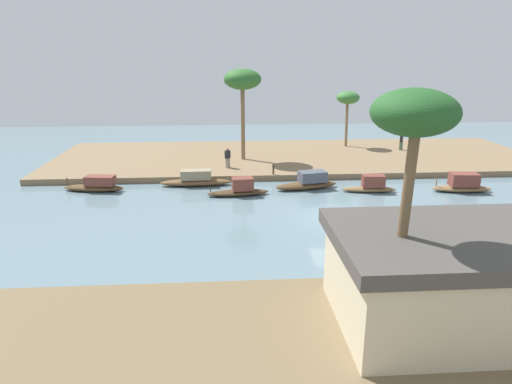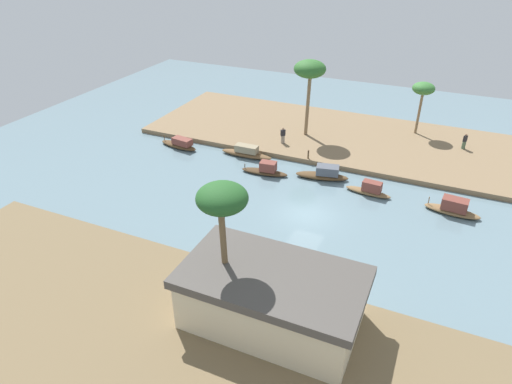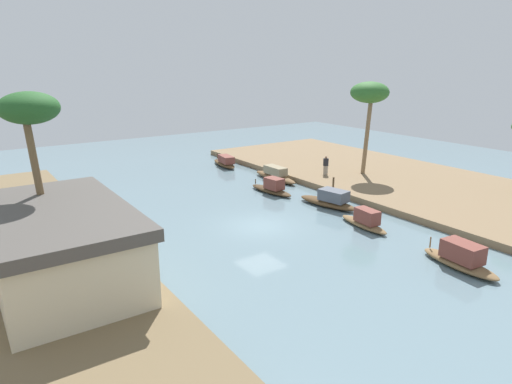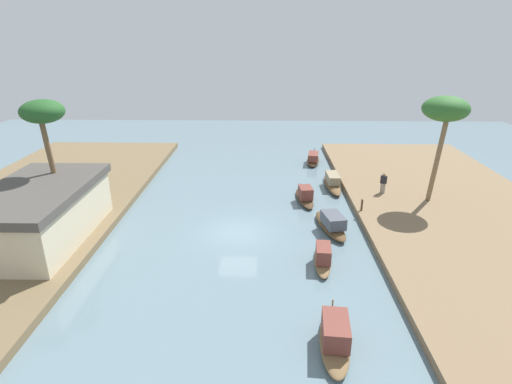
{
  "view_description": "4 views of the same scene",
  "coord_description": "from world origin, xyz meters",
  "px_view_note": "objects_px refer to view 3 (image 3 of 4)",
  "views": [
    {
      "loc": [
        6.35,
        24.65,
        9.25
      ],
      "look_at": [
        4.42,
        -3.09,
        0.73
      ],
      "focal_mm": 31.84,
      "sensor_mm": 36.0,
      "label": 1
    },
    {
      "loc": [
        -8.28,
        28.06,
        18.71
      ],
      "look_at": [
        4.62,
        -0.86,
        0.42
      ],
      "focal_mm": 31.74,
      "sensor_mm": 36.0,
      "label": 2
    },
    {
      "loc": [
        -21.11,
        14.66,
        9.46
      ],
      "look_at": [
        3.83,
        -2.23,
        0.88
      ],
      "focal_mm": 31.77,
      "sensor_mm": 36.0,
      "label": 3
    },
    {
      "loc": [
        -23.43,
        -1.7,
        11.92
      ],
      "look_at": [
        4.73,
        -1.08,
        0.99
      ],
      "focal_mm": 28.56,
      "sensor_mm": 36.0,
      "label": 4
    }
  ],
  "objects_px": {
    "sampan_midstream": "(272,188)",
    "sampan_foreground": "(330,200)",
    "sampan_with_tall_canopy": "(275,175)",
    "mooring_post": "(333,183)",
    "sampan_near_left_bank": "(461,258)",
    "riverside_building": "(61,245)",
    "palm_tree_right_tall": "(30,114)",
    "palm_tree_left_far": "(370,94)",
    "sampan_with_red_awning": "(365,221)",
    "sampan_upstream_small": "(225,162)",
    "person_on_near_bank": "(326,167)"
  },
  "relations": [
    {
      "from": "sampan_midstream",
      "to": "sampan_foreground",
      "type": "xyz_separation_m",
      "value": [
        -4.93,
        -1.26,
        0.05
      ]
    },
    {
      "from": "sampan_near_left_bank",
      "to": "palm_tree_left_far",
      "type": "relative_size",
      "value": 0.55
    },
    {
      "from": "sampan_with_red_awning",
      "to": "person_on_near_bank",
      "type": "xyz_separation_m",
      "value": [
        9.88,
        -5.88,
        0.7
      ]
    },
    {
      "from": "sampan_with_tall_canopy",
      "to": "palm_tree_right_tall",
      "type": "distance_m",
      "value": 21.67
    },
    {
      "from": "sampan_upstream_small",
      "to": "person_on_near_bank",
      "type": "relative_size",
      "value": 2.74
    },
    {
      "from": "sampan_with_tall_canopy",
      "to": "mooring_post",
      "type": "bearing_deg",
      "value": -169.76
    },
    {
      "from": "person_on_near_bank",
      "to": "mooring_post",
      "type": "distance_m",
      "value": 4.17
    },
    {
      "from": "sampan_with_tall_canopy",
      "to": "sampan_upstream_small",
      "type": "bearing_deg",
      "value": 6.02
    },
    {
      "from": "riverside_building",
      "to": "mooring_post",
      "type": "bearing_deg",
      "value": -76.94
    },
    {
      "from": "sampan_midstream",
      "to": "mooring_post",
      "type": "relative_size",
      "value": 5.26
    },
    {
      "from": "sampan_midstream",
      "to": "palm_tree_right_tall",
      "type": "distance_m",
      "value": 18.45
    },
    {
      "from": "sampan_with_red_awning",
      "to": "sampan_foreground",
      "type": "distance_m",
      "value": 4.34
    },
    {
      "from": "sampan_foreground",
      "to": "sampan_midstream",
      "type": "bearing_deg",
      "value": 2.96
    },
    {
      "from": "sampan_midstream",
      "to": "sampan_foreground",
      "type": "distance_m",
      "value": 5.09
    },
    {
      "from": "sampan_midstream",
      "to": "sampan_with_red_awning",
      "type": "xyz_separation_m",
      "value": [
        -9.13,
        -0.17,
        0.02
      ]
    },
    {
      "from": "sampan_near_left_bank",
      "to": "person_on_near_bank",
      "type": "xyz_separation_m",
      "value": [
        16.28,
        -6.23,
        0.64
      ]
    },
    {
      "from": "person_on_near_bank",
      "to": "riverside_building",
      "type": "distance_m",
      "value": 23.8
    },
    {
      "from": "sampan_near_left_bank",
      "to": "palm_tree_left_far",
      "type": "xyz_separation_m",
      "value": [
        14.91,
        -9.43,
        6.53
      ]
    },
    {
      "from": "sampan_upstream_small",
      "to": "person_on_near_bank",
      "type": "bearing_deg",
      "value": -146.39
    },
    {
      "from": "sampan_upstream_small",
      "to": "sampan_midstream",
      "type": "distance_m",
      "value": 10.15
    },
    {
      "from": "sampan_near_left_bank",
      "to": "riverside_building",
      "type": "height_order",
      "value": "riverside_building"
    },
    {
      "from": "sampan_with_red_awning",
      "to": "palm_tree_left_far",
      "type": "xyz_separation_m",
      "value": [
        8.51,
        -9.08,
        6.59
      ]
    },
    {
      "from": "sampan_upstream_small",
      "to": "sampan_with_tall_canopy",
      "type": "distance_m",
      "value": 6.96
    },
    {
      "from": "sampan_foreground",
      "to": "palm_tree_right_tall",
      "type": "xyz_separation_m",
      "value": [
        0.33,
        17.74,
        6.86
      ]
    },
    {
      "from": "sampan_with_tall_canopy",
      "to": "sampan_foreground",
      "type": "height_order",
      "value": "sampan_foreground"
    },
    {
      "from": "sampan_with_red_awning",
      "to": "sampan_near_left_bank",
      "type": "bearing_deg",
      "value": -177.82
    },
    {
      "from": "riverside_building",
      "to": "palm_tree_right_tall",
      "type": "bearing_deg",
      "value": 3.26
    },
    {
      "from": "sampan_upstream_small",
      "to": "riverside_building",
      "type": "xyz_separation_m",
      "value": [
        -17.25,
        18.06,
        1.7
      ]
    },
    {
      "from": "sampan_foreground",
      "to": "palm_tree_right_tall",
      "type": "relative_size",
      "value": 0.6
    },
    {
      "from": "sampan_midstream",
      "to": "mooring_post",
      "type": "height_order",
      "value": "mooring_post"
    },
    {
      "from": "sampan_with_tall_canopy",
      "to": "palm_tree_right_tall",
      "type": "bearing_deg",
      "value": 111.11
    },
    {
      "from": "sampan_with_tall_canopy",
      "to": "sampan_foreground",
      "type": "distance_m",
      "value": 8.13
    },
    {
      "from": "sampan_with_red_awning",
      "to": "palm_tree_right_tall",
      "type": "relative_size",
      "value": 0.49
    },
    {
      "from": "sampan_with_red_awning",
      "to": "sampan_foreground",
      "type": "relative_size",
      "value": 0.81
    },
    {
      "from": "sampan_with_red_awning",
      "to": "palm_tree_right_tall",
      "type": "height_order",
      "value": "palm_tree_right_tall"
    },
    {
      "from": "sampan_near_left_bank",
      "to": "riverside_building",
      "type": "xyz_separation_m",
      "value": [
        8.28,
        16.16,
        1.61
      ]
    },
    {
      "from": "palm_tree_left_far",
      "to": "person_on_near_bank",
      "type": "bearing_deg",
      "value": 66.8
    },
    {
      "from": "sampan_with_tall_canopy",
      "to": "palm_tree_left_far",
      "type": "xyz_separation_m",
      "value": [
        -3.72,
        -6.69,
        6.6
      ]
    },
    {
      "from": "sampan_with_red_awning",
      "to": "riverside_building",
      "type": "relative_size",
      "value": 0.4
    },
    {
      "from": "sampan_with_red_awning",
      "to": "person_on_near_bank",
      "type": "bearing_deg",
      "value": -25.41
    },
    {
      "from": "sampan_near_left_bank",
      "to": "sampan_with_tall_canopy",
      "type": "bearing_deg",
      "value": -3.06
    },
    {
      "from": "sampan_foreground",
      "to": "sampan_with_tall_canopy",
      "type": "bearing_deg",
      "value": -20.58
    },
    {
      "from": "mooring_post",
      "to": "palm_tree_left_far",
      "type": "xyz_separation_m",
      "value": [
        2.05,
        -5.56,
        6.17
      ]
    },
    {
      "from": "person_on_near_bank",
      "to": "mooring_post",
      "type": "bearing_deg",
      "value": -81.18
    },
    {
      "from": "sampan_midstream",
      "to": "riverside_building",
      "type": "xyz_separation_m",
      "value": [
        -7.25,
        16.34,
        1.69
      ]
    },
    {
      "from": "sampan_with_tall_canopy",
      "to": "riverside_building",
      "type": "relative_size",
      "value": 0.55
    },
    {
      "from": "sampan_with_tall_canopy",
      "to": "riverside_building",
      "type": "distance_m",
      "value": 21.61
    },
    {
      "from": "palm_tree_right_tall",
      "to": "riverside_building",
      "type": "distance_m",
      "value": 5.86
    },
    {
      "from": "sampan_midstream",
      "to": "sampan_near_left_bank",
      "type": "bearing_deg",
      "value": 173.42
    },
    {
      "from": "sampan_with_tall_canopy",
      "to": "sampan_foreground",
      "type": "relative_size",
      "value": 1.09
    }
  ]
}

